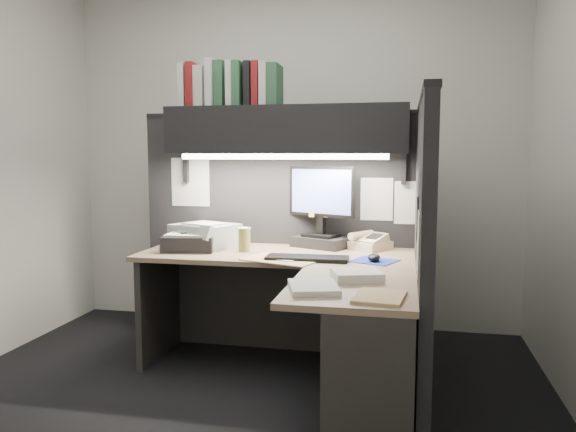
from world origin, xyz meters
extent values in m
plane|color=black|center=(0.00, 0.00, 0.00)|extent=(3.50, 3.50, 0.00)
cube|color=silver|center=(0.00, 1.50, 1.35)|extent=(3.50, 0.04, 2.70)
cube|color=silver|center=(0.00, -1.50, 1.35)|extent=(3.50, 0.04, 2.70)
cube|color=black|center=(0.03, 0.93, 0.80)|extent=(1.90, 0.06, 1.60)
cube|color=black|center=(0.98, 0.18, 0.80)|extent=(0.06, 1.50, 1.60)
cube|color=#806351|center=(0.10, 0.56, 0.71)|extent=(1.70, 0.68, 0.03)
cube|color=#806351|center=(0.65, -0.21, 0.71)|extent=(0.60, 0.85, 0.03)
cube|color=#282624|center=(0.10, 0.86, 0.35)|extent=(1.61, 0.02, 0.70)
cube|color=#282624|center=(-0.70, 0.56, 0.35)|extent=(0.04, 0.61, 0.70)
cube|color=#282624|center=(0.75, -0.43, 0.35)|extent=(0.38, 0.40, 0.70)
cube|color=black|center=(0.12, 0.75, 1.50)|extent=(1.55, 0.34, 0.30)
cylinder|color=white|center=(0.12, 0.61, 1.33)|extent=(1.32, 0.04, 0.04)
cube|color=black|center=(0.34, 0.82, 0.76)|extent=(0.42, 0.35, 0.07)
cube|color=black|center=(0.34, 0.82, 0.88)|extent=(0.06, 0.06, 0.12)
cube|color=black|center=(0.34, 0.82, 1.10)|extent=(0.47, 0.24, 0.33)
cube|color=#7493FF|center=(0.34, 0.80, 1.10)|extent=(0.42, 0.19, 0.29)
cube|color=black|center=(0.33, 0.35, 0.74)|extent=(0.48, 0.17, 0.02)
cube|color=#1C2F9C|center=(0.72, 0.39, 0.73)|extent=(0.30, 0.29, 0.00)
ellipsoid|color=black|center=(0.72, 0.38, 0.76)|extent=(0.07, 0.11, 0.04)
cube|color=beige|center=(0.67, 0.80, 0.77)|extent=(0.30, 0.30, 0.09)
cylinder|color=#AFA346|center=(-0.11, 0.56, 0.80)|extent=(0.08, 0.08, 0.14)
cube|color=#9A9CA0|center=(-0.41, 0.68, 0.81)|extent=(0.48, 0.45, 0.15)
cube|color=black|center=(-0.46, 0.54, 0.78)|extent=(0.37, 0.32, 0.10)
cube|color=tan|center=(0.19, 0.32, 0.73)|extent=(0.50, 0.41, 0.01)
cube|color=white|center=(0.66, -0.11, 0.75)|extent=(0.28, 0.26, 0.04)
cube|color=white|center=(0.49, -0.36, 0.74)|extent=(0.28, 0.32, 0.03)
cube|color=tan|center=(0.79, -0.46, 0.74)|extent=(0.23, 0.28, 0.01)
cube|color=beige|center=(-0.55, 0.74, 1.79)|extent=(0.04, 0.22, 0.28)
cube|color=maroon|center=(-0.50, 0.74, 1.79)|extent=(0.05, 0.22, 0.29)
cube|color=beige|center=(-0.44, 0.76, 1.78)|extent=(0.07, 0.22, 0.26)
cube|color=beige|center=(-0.36, 0.73, 1.80)|extent=(0.05, 0.22, 0.31)
cube|color=#295235|center=(-0.30, 0.76, 1.80)|extent=(0.06, 0.22, 0.29)
cube|color=beige|center=(-0.23, 0.74, 1.79)|extent=(0.05, 0.22, 0.28)
cube|color=#295235|center=(-0.18, 0.73, 1.79)|extent=(0.05, 0.22, 0.28)
cube|color=black|center=(-0.12, 0.75, 1.79)|extent=(0.05, 0.22, 0.28)
cube|color=maroon|center=(-0.06, 0.76, 1.79)|extent=(0.05, 0.22, 0.28)
cube|color=beige|center=(-0.01, 0.74, 1.79)|extent=(0.05, 0.22, 0.27)
cube|color=#295235|center=(0.05, 0.74, 1.78)|extent=(0.07, 0.22, 0.26)
cube|color=white|center=(0.70, 0.90, 1.05)|extent=(0.21, 0.00, 0.28)
cube|color=white|center=(0.92, 0.90, 1.03)|extent=(0.21, 0.00, 0.28)
cube|color=white|center=(-0.60, 0.90, 1.15)|extent=(0.28, 0.00, 0.34)
cube|color=black|center=(0.95, 0.04, 1.02)|extent=(0.00, 0.18, 0.22)
cube|color=white|center=(0.95, -0.31, 0.95)|extent=(0.00, 0.21, 0.28)
camera|label=1|loc=(0.89, -2.83, 1.34)|focal=35.00mm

